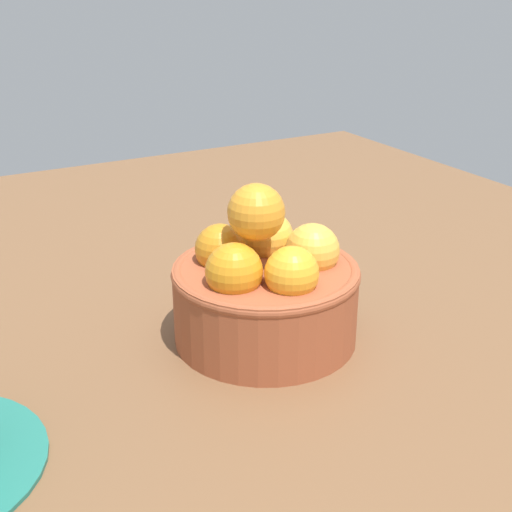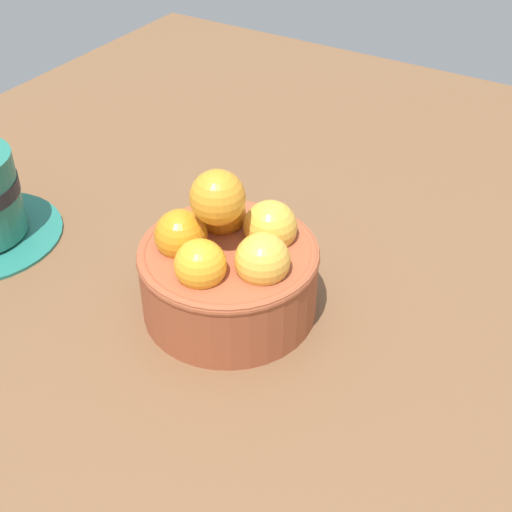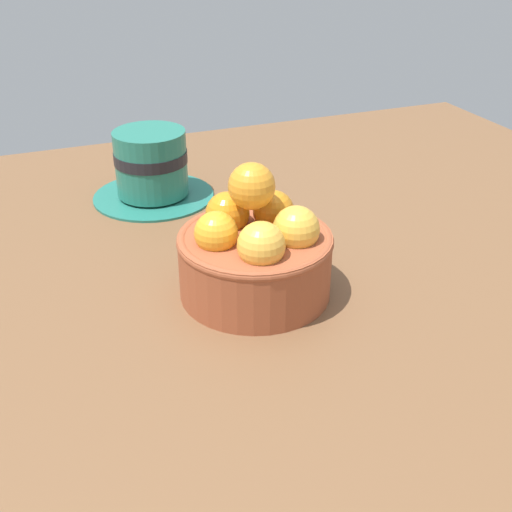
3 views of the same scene
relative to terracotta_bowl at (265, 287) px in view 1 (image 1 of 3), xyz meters
The scene contains 2 objects.
ground_plane 6.32cm from the terracotta_bowl, 23.95° to the left, with size 115.51×98.27×3.69cm, color brown.
terracotta_bowl is the anchor object (origin of this frame).
Camera 1 is at (42.26, -24.27, 27.77)cm, focal length 48.64 mm.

